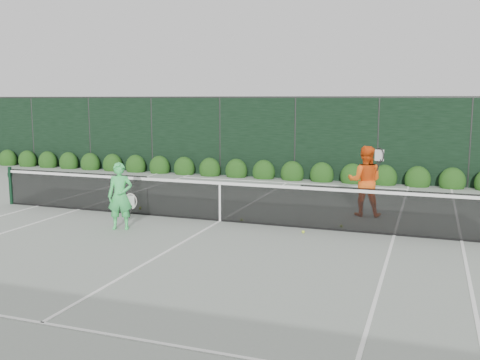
% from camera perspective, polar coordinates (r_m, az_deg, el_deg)
% --- Properties ---
extents(ground, '(80.00, 80.00, 0.00)m').
position_cam_1_polar(ground, '(13.13, -2.14, -4.41)').
color(ground, gray).
rests_on(ground, ground).
extents(tennis_net, '(12.90, 0.10, 1.07)m').
position_cam_1_polar(tennis_net, '(13.03, -2.25, -2.13)').
color(tennis_net, '#11331E').
rests_on(tennis_net, ground).
extents(player_woman, '(0.67, 0.55, 1.54)m').
position_cam_1_polar(player_woman, '(12.51, -12.65, -1.69)').
color(player_woman, '#40DB65').
rests_on(player_woman, ground).
extents(player_man, '(0.93, 0.73, 1.79)m').
position_cam_1_polar(player_man, '(13.95, 13.19, -0.10)').
color(player_man, '#F95B15').
rests_on(player_man, ground).
extents(court_lines, '(11.03, 23.83, 0.01)m').
position_cam_1_polar(court_lines, '(13.13, -2.14, -4.39)').
color(court_lines, white).
rests_on(court_lines, ground).
extents(windscreen_fence, '(32.00, 21.07, 3.06)m').
position_cam_1_polar(windscreen_fence, '(10.43, -7.74, 0.57)').
color(windscreen_fence, black).
rests_on(windscreen_fence, ground).
extents(hedge_row, '(31.66, 0.65, 0.94)m').
position_cam_1_polar(hedge_row, '(19.79, 5.59, 0.68)').
color(hedge_row, '#11390F').
rests_on(hedge_row, ground).
extents(tennis_balls, '(5.54, 1.13, 0.07)m').
position_cam_1_polar(tennis_balls, '(13.02, 1.22, -4.37)').
color(tennis_balls, '#BCDB30').
rests_on(tennis_balls, ground).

